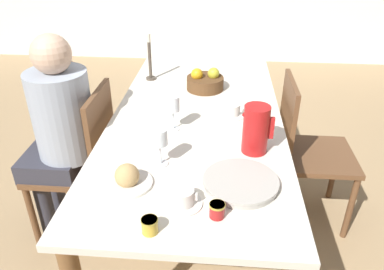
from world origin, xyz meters
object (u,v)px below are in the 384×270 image
(chair_person_side, at_px, (83,161))
(person_seated, at_px, (59,127))
(fruit_bowl, at_px, (205,82))
(wine_glass_juice, at_px, (160,139))
(serving_tray, at_px, (241,182))
(wine_glass_water, at_px, (173,105))
(bread_plate, at_px, (127,178))
(candlestick_tall, at_px, (150,63))
(chair_opposite, at_px, (305,149))
(jam_jar_red, at_px, (217,209))
(teacup_near_person, at_px, (182,198))
(jam_jar_amber, at_px, (150,225))
(teacup_across, at_px, (231,111))
(red_pitcher, at_px, (256,129))

(chair_person_side, height_order, person_seated, person_seated)
(person_seated, distance_m, fruit_bowl, 0.86)
(wine_glass_juice, distance_m, serving_tray, 0.36)
(wine_glass_water, distance_m, fruit_bowl, 0.53)
(serving_tray, xyz_separation_m, bread_plate, (-0.43, -0.03, 0.01))
(fruit_bowl, relative_size, candlestick_tall, 0.75)
(bread_plate, relative_size, fruit_bowl, 0.87)
(chair_opposite, xyz_separation_m, jam_jar_red, (-0.50, -0.91, 0.30))
(chair_opposite, height_order, wine_glass_water, wine_glass_water)
(chair_person_side, bearing_deg, wine_glass_water, -99.96)
(teacup_near_person, height_order, bread_plate, bread_plate)
(wine_glass_water, xyz_separation_m, wine_glass_juice, (-0.01, -0.30, -0.01))
(jam_jar_amber, height_order, jam_jar_red, same)
(teacup_across, bearing_deg, teacup_near_person, -104.06)
(red_pitcher, xyz_separation_m, candlestick_tall, (-0.60, 0.80, 0.00))
(chair_person_side, relative_size, candlestick_tall, 3.09)
(chair_opposite, bearing_deg, teacup_near_person, -35.87)
(teacup_near_person, distance_m, candlestick_tall, 1.23)
(wine_glass_water, distance_m, jam_jar_red, 0.64)
(wine_glass_juice, height_order, bread_plate, wine_glass_juice)
(teacup_near_person, distance_m, jam_jar_red, 0.14)
(person_seated, relative_size, red_pitcher, 5.55)
(person_seated, bearing_deg, chair_person_side, -73.07)
(person_seated, height_order, red_pitcher, person_seated)
(teacup_near_person, xyz_separation_m, jam_jar_red, (0.13, -0.05, 0.00))
(serving_tray, height_order, jam_jar_amber, jam_jar_amber)
(wine_glass_juice, xyz_separation_m, candlestick_tall, (-0.21, 0.94, -0.01))
(teacup_near_person, distance_m, fruit_bowl, 1.05)
(teacup_near_person, bearing_deg, person_seated, 139.21)
(fruit_bowl, bearing_deg, red_pitcher, -69.63)
(teacup_across, bearing_deg, chair_person_side, -174.34)
(red_pitcher, height_order, bread_plate, red_pitcher)
(teacup_across, xyz_separation_m, candlestick_tall, (-0.50, 0.47, 0.08))
(wine_glass_water, height_order, fruit_bowl, wine_glass_water)
(wine_glass_juice, bearing_deg, serving_tray, -19.99)
(serving_tray, height_order, candlestick_tall, candlestick_tall)
(teacup_across, distance_m, candlestick_tall, 0.69)
(chair_person_side, bearing_deg, bread_plate, -143.25)
(red_pitcher, bearing_deg, person_seated, 166.90)
(wine_glass_water, xyz_separation_m, jam_jar_amber, (0.01, -0.69, -0.10))
(person_seated, distance_m, candlestick_tall, 0.71)
(serving_tray, bearing_deg, red_pitcher, 75.64)
(chair_opposite, distance_m, wine_glass_juice, 1.04)
(person_seated, bearing_deg, wine_glass_water, -96.14)
(chair_opposite, distance_m, red_pitcher, 0.71)
(red_pitcher, relative_size, jam_jar_red, 3.85)
(chair_opposite, height_order, wine_glass_juice, wine_glass_juice)
(wine_glass_water, height_order, serving_tray, wine_glass_water)
(wine_glass_water, height_order, teacup_across, wine_glass_water)
(chair_opposite, distance_m, wine_glass_water, 0.88)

